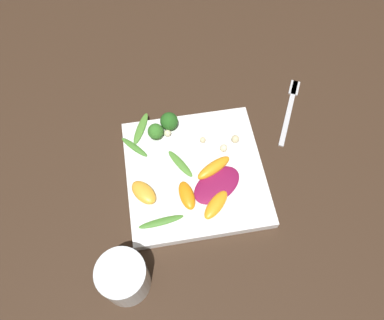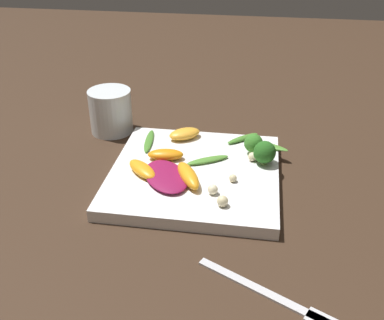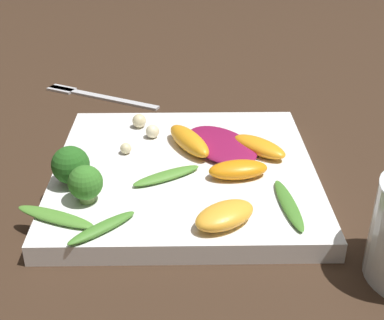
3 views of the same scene
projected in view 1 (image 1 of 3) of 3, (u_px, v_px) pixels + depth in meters
ground_plane at (195, 175)px, 0.76m from camera, size 2.40×2.40×0.00m
plate at (195, 173)px, 0.75m from camera, size 0.27×0.27×0.02m
drinking_glass at (124, 278)px, 0.62m from camera, size 0.08×0.08×0.09m
fork at (291, 104)px, 0.84m from camera, size 0.17×0.10×0.01m
radicchio_leaf_0 at (217, 185)px, 0.72m from camera, size 0.11×0.12×0.01m
orange_segment_0 at (216, 205)px, 0.70m from camera, size 0.07×0.07×0.02m
orange_segment_1 at (214, 168)px, 0.74m from camera, size 0.06×0.08×0.02m
orange_segment_2 at (144, 192)px, 0.71m from camera, size 0.07×0.06×0.02m
orange_segment_3 at (187, 195)px, 0.71m from camera, size 0.06×0.04×0.02m
broccoli_floret_0 at (156, 132)px, 0.77m from camera, size 0.03×0.03×0.04m
broccoli_floret_1 at (169, 121)px, 0.78m from camera, size 0.04×0.04×0.04m
arugula_sprig_0 at (180, 164)px, 0.75m from camera, size 0.07×0.05×0.01m
arugula_sprig_1 at (134, 147)px, 0.77m from camera, size 0.06×0.06×0.01m
arugula_sprig_2 at (161, 222)px, 0.69m from camera, size 0.02×0.09×0.01m
arugula_sprig_3 at (141, 128)px, 0.79m from camera, size 0.08×0.05×0.01m
macadamia_nut_0 at (203, 140)px, 0.77m from camera, size 0.01×0.01×0.01m
macadamia_nut_1 at (168, 133)px, 0.78m from camera, size 0.02×0.02×0.02m
macadamia_nut_2 at (235, 139)px, 0.77m from camera, size 0.02×0.02×0.02m
macadamia_nut_3 at (224, 148)px, 0.76m from camera, size 0.02×0.02×0.02m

